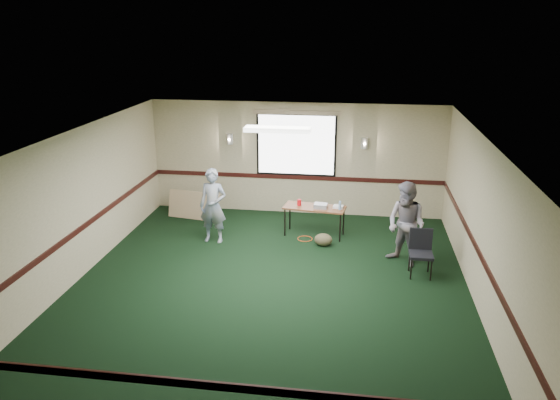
# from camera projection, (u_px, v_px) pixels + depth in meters

# --- Properties ---
(ground) EXTENTS (8.00, 8.00, 0.00)m
(ground) POSITION_uv_depth(u_px,v_px,m) (270.00, 287.00, 9.71)
(ground) COLOR black
(ground) RESTS_ON ground
(room_shell) EXTENTS (8.00, 8.02, 8.00)m
(room_shell) POSITION_uv_depth(u_px,v_px,m) (286.00, 170.00, 11.20)
(room_shell) COLOR tan
(room_shell) RESTS_ON ground
(folding_table) EXTENTS (1.39, 0.71, 0.66)m
(folding_table) POSITION_uv_depth(u_px,v_px,m) (315.00, 209.00, 11.83)
(folding_table) COLOR #533417
(folding_table) RESTS_ON ground
(projector) EXTENTS (0.30, 0.25, 0.09)m
(projector) POSITION_uv_depth(u_px,v_px,m) (321.00, 206.00, 11.73)
(projector) COLOR #97979F
(projector) RESTS_ON folding_table
(game_console) EXTENTS (0.23, 0.20, 0.05)m
(game_console) POSITION_uv_depth(u_px,v_px,m) (338.00, 207.00, 11.73)
(game_console) COLOR white
(game_console) RESTS_ON folding_table
(red_cup) EXTENTS (0.09, 0.09, 0.13)m
(red_cup) POSITION_uv_depth(u_px,v_px,m) (299.00, 202.00, 11.89)
(red_cup) COLOR red
(red_cup) RESTS_ON folding_table
(water_bottle) EXTENTS (0.06, 0.06, 0.19)m
(water_bottle) POSITION_uv_depth(u_px,v_px,m) (340.00, 206.00, 11.60)
(water_bottle) COLOR #7DA2CC
(water_bottle) RESTS_ON folding_table
(duffel_bag) EXTENTS (0.40, 0.31, 0.27)m
(duffel_bag) POSITION_uv_depth(u_px,v_px,m) (323.00, 240.00, 11.43)
(duffel_bag) COLOR #453F27
(duffel_bag) RESTS_ON ground
(cable_coil) EXTENTS (0.42, 0.42, 0.02)m
(cable_coil) POSITION_uv_depth(u_px,v_px,m) (305.00, 239.00, 11.80)
(cable_coil) COLOR #CC4D19
(cable_coil) RESTS_ON ground
(folded_table) EXTENTS (1.30, 0.42, 0.66)m
(folded_table) POSITION_uv_depth(u_px,v_px,m) (194.00, 205.00, 12.93)
(folded_table) COLOR tan
(folded_table) RESTS_ON ground
(conference_chair) EXTENTS (0.43, 0.44, 0.86)m
(conference_chair) POSITION_uv_depth(u_px,v_px,m) (421.00, 249.00, 10.05)
(conference_chair) COLOR black
(conference_chair) RESTS_ON ground
(person_left) EXTENTS (0.61, 0.43, 1.59)m
(person_left) POSITION_uv_depth(u_px,v_px,m) (213.00, 206.00, 11.46)
(person_left) COLOR #46629B
(person_left) RESTS_ON ground
(person_right) EXTENTS (1.01, 0.99, 1.64)m
(person_right) POSITION_uv_depth(u_px,v_px,m) (406.00, 224.00, 10.37)
(person_right) COLOR #6E7FAC
(person_right) RESTS_ON ground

